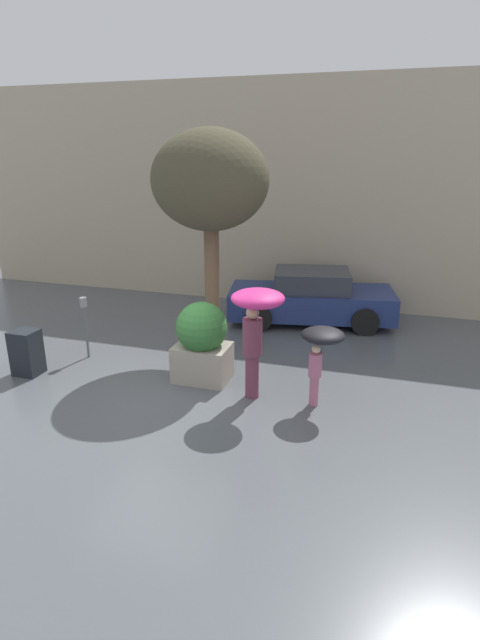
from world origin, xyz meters
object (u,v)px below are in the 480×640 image
object	(u,v)px
newspaper_box	(27,352)
parked_car_near	(311,298)
planter_box	(202,341)
person_adult	(256,317)
person_child	(321,344)
street_tree	(210,183)
parking_meter	(84,315)

from	to	relation	value
newspaper_box	parked_car_near	bearing A→B (deg)	45.07
planter_box	person_adult	world-z (taller)	person_adult
person_child	street_tree	distance (m)	3.97
planter_box	parked_car_near	xyz separation A→B (m)	(1.40, 4.01, -0.16)
person_adult	newspaper_box	size ratio (longest dim) A/B	2.24
parking_meter	newspaper_box	world-z (taller)	parking_meter
street_tree	newspaper_box	xyz separation A→B (m)	(-3.07, -2.18, -3.12)
planter_box	person_child	size ratio (longest dim) A/B	1.10
person_adult	person_child	world-z (taller)	person_adult
person_adult	parking_meter	bearing A→B (deg)	-151.20
person_adult	person_child	distance (m)	1.18
person_child	street_tree	world-z (taller)	street_tree
parked_car_near	newspaper_box	xyz separation A→B (m)	(-4.77, -4.78, -0.17)
person_child	parked_car_near	xyz separation A→B (m)	(-0.88, 4.39, -0.50)
planter_box	person_adult	distance (m)	1.47
planter_box	person_adult	size ratio (longest dim) A/B	0.76
parked_car_near	newspaper_box	world-z (taller)	parked_car_near
planter_box	parked_car_near	size ratio (longest dim) A/B	0.36
planter_box	street_tree	world-z (taller)	street_tree
parked_car_near	newspaper_box	distance (m)	6.76
parked_car_near	newspaper_box	size ratio (longest dim) A/B	4.81
person_child	person_adult	bearing A→B (deg)	172.44
parking_meter	person_adult	bearing A→B (deg)	-11.32
parking_meter	person_child	bearing A→B (deg)	-7.69
person_adult	street_tree	size ratio (longest dim) A/B	0.44
newspaper_box	street_tree	bearing A→B (deg)	35.30
planter_box	parking_meter	distance (m)	2.75
person_adult	parked_car_near	distance (m)	4.59
person_child	newspaper_box	xyz separation A→B (m)	(-5.65, -0.40, -0.68)
parked_car_near	planter_box	bearing A→B (deg)	149.94
person_child	parking_meter	size ratio (longest dim) A/B	1.06
parked_car_near	street_tree	world-z (taller)	street_tree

